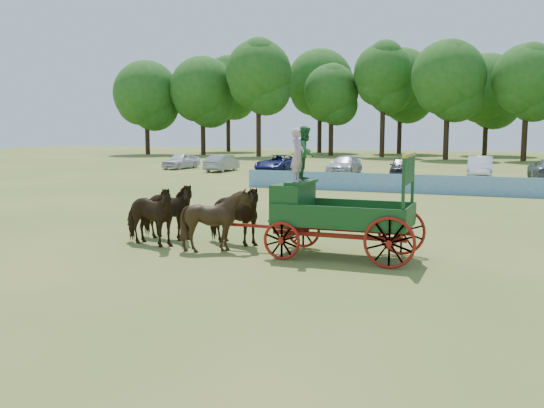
{
  "coord_description": "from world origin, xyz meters",
  "views": [
    {
      "loc": [
        0.96,
        -16.34,
        3.72
      ],
      "look_at": [
        -5.9,
        1.19,
        1.3
      ],
      "focal_mm": 40.0,
      "sensor_mm": 36.0,
      "label": 1
    }
  ],
  "objects": [
    {
      "name": "ground",
      "position": [
        0.0,
        0.0,
        0.0
      ],
      "size": [
        160.0,
        160.0,
        0.0
      ],
      "primitive_type": "plane",
      "color": "olive",
      "rests_on": "ground"
    },
    {
      "name": "horse_wheel_left",
      "position": [
        -7.04,
        -0.36,
        0.95
      ],
      "size": [
        2.06,
        1.93,
        1.9
      ],
      "primitive_type": "imported",
      "rotation": [
        0.0,
        0.0,
        1.31
      ],
      "color": "black",
      "rests_on": "ground"
    },
    {
      "name": "treeline",
      "position": [
        -3.39,
        59.82,
        8.99
      ],
      "size": [
        94.06,
        24.44,
        15.15
      ],
      "color": "#382314",
      "rests_on": "ground"
    },
    {
      "name": "farm_dray",
      "position": [
        -4.08,
        0.22,
        1.64
      ],
      "size": [
        6.0,
        2.0,
        3.72
      ],
      "color": "#A41010",
      "rests_on": "ground"
    },
    {
      "name": "horse_lead_left",
      "position": [
        -9.44,
        -0.36,
        0.95
      ],
      "size": [
        2.41,
        1.45,
        1.9
      ],
      "primitive_type": "imported",
      "rotation": [
        0.0,
        0.0,
        1.37
      ],
      "color": "black",
      "rests_on": "ground"
    },
    {
      "name": "horse_wheel_right",
      "position": [
        -7.04,
        0.74,
        0.95
      ],
      "size": [
        2.41,
        1.48,
        1.9
      ],
      "primitive_type": "imported",
      "rotation": [
        0.0,
        0.0,
        1.35
      ],
      "color": "black",
      "rests_on": "ground"
    },
    {
      "name": "sponsor_banner",
      "position": [
        -1.0,
        18.0,
        0.53
      ],
      "size": [
        26.0,
        0.08,
        1.05
      ],
      "primitive_type": "cube",
      "color": "#2062B0",
      "rests_on": "ground"
    },
    {
      "name": "parked_cars",
      "position": [
        -2.52,
        29.94,
        0.74
      ],
      "size": [
        46.19,
        7.07,
        1.59
      ],
      "color": "silver",
      "rests_on": "ground"
    },
    {
      "name": "horse_lead_right",
      "position": [
        -9.44,
        0.74,
        0.95
      ],
      "size": [
        2.3,
        1.16,
        1.9
      ],
      "primitive_type": "imported",
      "rotation": [
        0.0,
        0.0,
        1.51
      ],
      "color": "black",
      "rests_on": "ground"
    }
  ]
}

